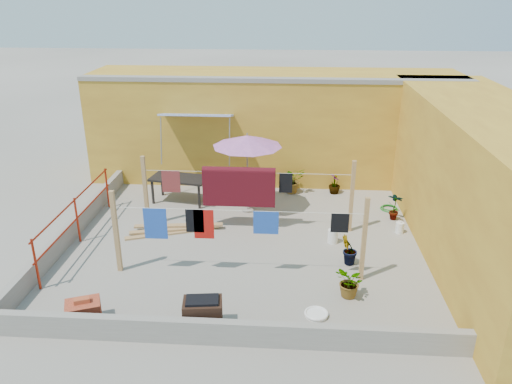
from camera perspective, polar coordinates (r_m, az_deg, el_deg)
ground at (r=11.69m, az=-1.31°, el=-5.80°), size 80.00×80.00×0.00m
wall_back at (r=15.47m, az=2.06°, el=7.67°), size 11.00×3.27×3.21m
wall_right at (r=11.78m, az=24.72°, el=0.82°), size 2.40×9.00×3.20m
parapet_front at (r=8.57m, az=-3.53°, el=-15.74°), size 8.30×0.16×0.44m
parapet_left at (r=12.60m, az=-20.17°, el=-3.97°), size 0.16×7.30×0.44m
red_railing at (r=12.14m, az=-19.85°, el=-2.31°), size 0.05×4.20×1.10m
clothesline_rig at (r=11.75m, az=-2.05°, el=-0.05°), size 5.09×2.35×1.80m
patio_umbrella at (r=12.64m, az=-1.01°, el=5.80°), size 2.31×2.31×2.14m
outdoor_table at (r=13.79m, az=-8.75°, el=1.41°), size 1.66×1.04×0.72m
brick_stack at (r=9.50m, az=-19.10°, el=-12.88°), size 0.71×0.62×0.51m
lumber_pile at (r=12.31m, az=-9.29°, el=-4.22°), size 2.27×0.90×0.14m
brazier at (r=8.89m, az=-6.09°, el=-13.70°), size 0.71×0.52×0.60m
white_basin at (r=9.34m, az=6.90°, el=-13.67°), size 0.44×0.44×0.08m
water_jug_a at (r=12.57m, az=16.10°, el=-3.92°), size 0.20×0.20×0.31m
water_jug_b at (r=11.75m, az=8.77°, el=-5.01°), size 0.24×0.24×0.37m
green_hose at (r=13.85m, az=14.96°, el=-1.80°), size 0.47×0.47×0.07m
plant_back_a at (r=14.41m, az=4.16°, el=1.38°), size 0.86×0.81×0.76m
plant_back_b at (r=14.51m, az=8.96°, el=0.93°), size 0.37×0.37×0.58m
plant_right_a at (r=13.14m, az=15.58°, el=-1.57°), size 0.47×0.42×0.74m
plant_right_b at (r=10.83m, az=10.55°, el=-6.55°), size 0.49×0.48×0.69m
plant_right_c at (r=9.78m, az=10.74°, el=-10.16°), size 0.66×0.70×0.63m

